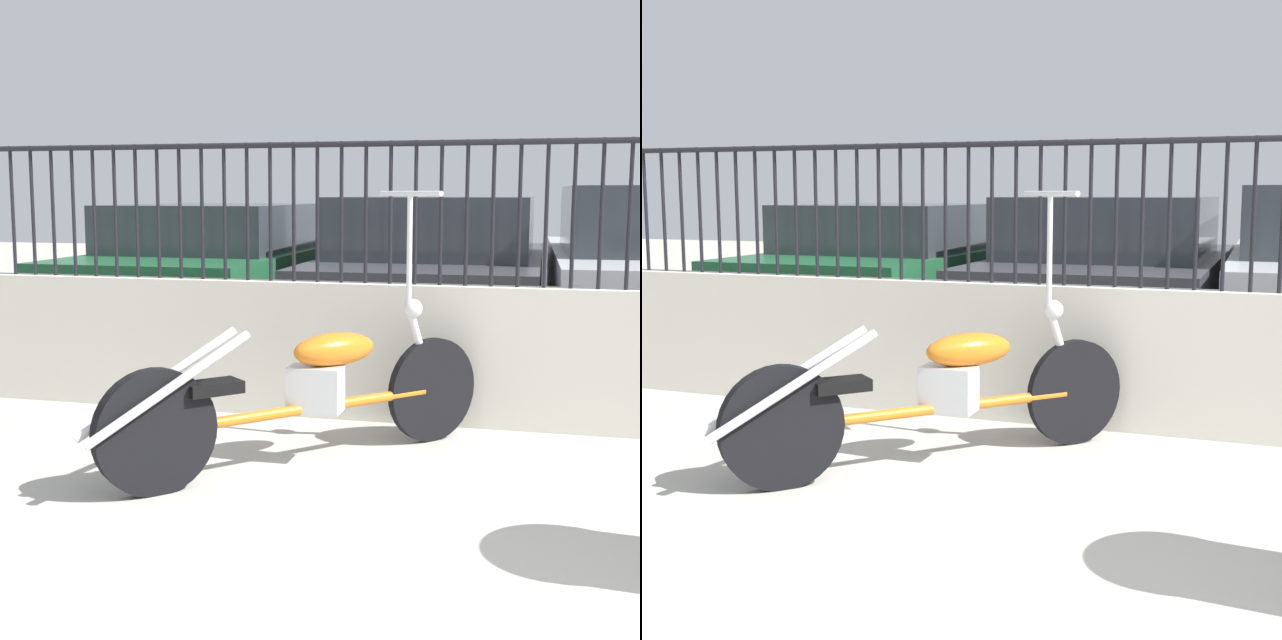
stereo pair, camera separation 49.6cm
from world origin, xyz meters
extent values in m
plane|color=#ADA89E|center=(0.00, 0.00, 0.00)|extent=(40.00, 40.00, 0.00)
cube|color=beige|center=(0.00, 2.62, 0.43)|extent=(8.94, 0.18, 0.86)
cylinder|color=black|center=(-3.47, 2.62, 1.30)|extent=(0.02, 0.02, 0.87)
cylinder|color=black|center=(-3.32, 2.62, 1.30)|extent=(0.02, 0.02, 0.87)
cylinder|color=black|center=(-3.16, 2.62, 1.30)|extent=(0.02, 0.02, 0.87)
cylinder|color=black|center=(-3.01, 2.62, 1.30)|extent=(0.02, 0.02, 0.87)
cylinder|color=black|center=(-2.85, 2.62, 1.30)|extent=(0.02, 0.02, 0.87)
cylinder|color=black|center=(-2.70, 2.62, 1.30)|extent=(0.02, 0.02, 0.87)
cylinder|color=black|center=(-2.54, 2.62, 1.30)|extent=(0.02, 0.02, 0.87)
cylinder|color=black|center=(-2.39, 2.62, 1.30)|extent=(0.02, 0.02, 0.87)
cylinder|color=black|center=(-2.24, 2.62, 1.30)|extent=(0.02, 0.02, 0.87)
cylinder|color=black|center=(-2.08, 2.62, 1.30)|extent=(0.02, 0.02, 0.87)
cylinder|color=black|center=(-1.93, 2.62, 1.30)|extent=(0.02, 0.02, 0.87)
cylinder|color=black|center=(-1.77, 2.62, 1.30)|extent=(0.02, 0.02, 0.87)
cylinder|color=black|center=(-1.62, 2.62, 1.30)|extent=(0.02, 0.02, 0.87)
cylinder|color=black|center=(-1.47, 2.62, 1.30)|extent=(0.02, 0.02, 0.87)
cylinder|color=black|center=(-1.31, 2.62, 1.30)|extent=(0.02, 0.02, 0.87)
cylinder|color=black|center=(-1.16, 2.62, 1.30)|extent=(0.02, 0.02, 0.87)
cylinder|color=black|center=(-1.00, 2.62, 1.30)|extent=(0.02, 0.02, 0.87)
cylinder|color=black|center=(-0.85, 2.62, 1.30)|extent=(0.02, 0.02, 0.87)
cylinder|color=black|center=(-0.69, 2.62, 1.30)|extent=(0.02, 0.02, 0.87)
cylinder|color=black|center=(-0.54, 2.62, 1.30)|extent=(0.02, 0.02, 0.87)
cylinder|color=black|center=(-0.39, 2.62, 1.30)|extent=(0.02, 0.02, 0.87)
cylinder|color=black|center=(-0.23, 2.62, 1.30)|extent=(0.02, 0.02, 0.87)
cylinder|color=black|center=(-0.08, 2.62, 1.30)|extent=(0.02, 0.02, 0.87)
cylinder|color=black|center=(0.08, 2.62, 1.30)|extent=(0.02, 0.02, 0.87)
cylinder|color=black|center=(0.23, 2.62, 1.30)|extent=(0.02, 0.02, 0.87)
cylinder|color=black|center=(0.39, 2.62, 1.30)|extent=(0.02, 0.02, 0.87)
cylinder|color=black|center=(0.54, 2.62, 1.30)|extent=(0.02, 0.02, 0.87)
cylinder|color=black|center=(0.00, 2.62, 1.71)|extent=(8.94, 0.04, 0.04)
cylinder|color=black|center=(-0.52, 2.21, 0.30)|extent=(0.44, 0.48, 0.60)
cylinder|color=black|center=(-1.67, 0.96, 0.30)|extent=(0.47, 0.50, 0.61)
cylinder|color=orange|center=(-1.09, 1.58, 0.30)|extent=(1.09, 1.18, 0.06)
cube|color=silver|center=(-1.06, 1.62, 0.40)|extent=(0.28, 0.18, 0.24)
ellipsoid|color=orange|center=(-0.98, 1.71, 0.60)|extent=(0.48, 0.50, 0.18)
cube|color=black|center=(-1.46, 1.18, 0.48)|extent=(0.31, 0.31, 0.06)
cylinder|color=silver|center=(-0.58, 2.14, 0.55)|extent=(0.18, 0.19, 0.51)
sphere|color=silver|center=(-0.62, 2.10, 0.78)|extent=(0.11, 0.11, 0.11)
cylinder|color=silver|center=(-0.64, 2.07, 1.11)|extent=(0.03, 0.03, 0.61)
cylinder|color=silver|center=(-0.64, 2.07, 1.41)|extent=(0.40, 0.37, 0.03)
cylinder|color=silver|center=(-1.58, 0.95, 0.52)|extent=(0.60, 0.65, 0.48)
cylinder|color=silver|center=(-1.68, 1.05, 0.52)|extent=(0.60, 0.65, 0.48)
cylinder|color=black|center=(-3.74, 6.57, 0.32)|extent=(0.12, 0.64, 0.64)
cylinder|color=black|center=(-2.12, 6.56, 0.32)|extent=(0.12, 0.64, 0.64)
cylinder|color=black|center=(-3.77, 3.97, 0.32)|extent=(0.12, 0.64, 0.64)
cylinder|color=black|center=(-2.14, 3.96, 0.32)|extent=(0.12, 0.64, 0.64)
cube|color=#1E5933|center=(-2.94, 5.27, 0.56)|extent=(1.77, 4.21, 0.65)
cube|color=#2D3338|center=(-2.94, 5.06, 1.10)|extent=(1.58, 2.03, 0.43)
cylinder|color=black|center=(-1.77, 6.64, 0.32)|extent=(0.11, 0.64, 0.64)
cylinder|color=black|center=(-0.03, 6.65, 0.32)|extent=(0.11, 0.64, 0.64)
cylinder|color=black|center=(-1.76, 4.09, 0.32)|extent=(0.11, 0.64, 0.64)
cylinder|color=black|center=(-0.02, 4.10, 0.32)|extent=(0.11, 0.64, 0.64)
cube|color=#38383D|center=(-0.89, 5.37, 0.55)|extent=(1.87, 4.13, 0.62)
cube|color=#2D3338|center=(-0.89, 5.17, 1.12)|extent=(1.68, 1.99, 0.52)
cylinder|color=black|center=(0.14, 6.77, 0.32)|extent=(0.13, 0.64, 0.64)
cylinder|color=black|center=(0.21, 3.98, 0.32)|extent=(0.13, 0.64, 0.64)
camera|label=1|loc=(0.11, -2.79, 1.42)|focal=50.00mm
camera|label=2|loc=(0.59, -2.64, 1.42)|focal=50.00mm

